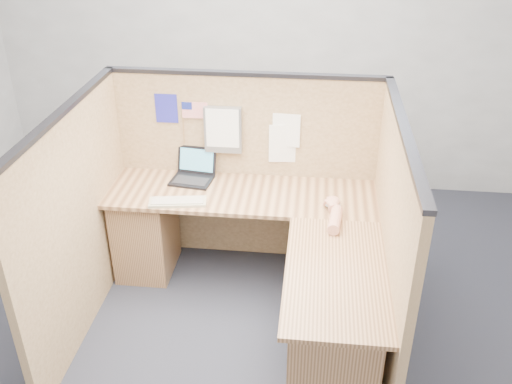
# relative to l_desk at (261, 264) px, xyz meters

# --- Properties ---
(floor) EXTENTS (5.00, 5.00, 0.00)m
(floor) POSITION_rel_l_desk_xyz_m (-0.18, -0.29, -0.39)
(floor) COLOR #1E222B
(floor) RESTS_ON ground
(wall_back) EXTENTS (5.00, 0.00, 5.00)m
(wall_back) POSITION_rel_l_desk_xyz_m (-0.18, 1.96, 1.01)
(wall_back) COLOR gray
(wall_back) RESTS_ON floor
(cubicle_partitions) EXTENTS (2.06, 1.83, 1.53)m
(cubicle_partitions) POSITION_rel_l_desk_xyz_m (-0.18, 0.14, 0.38)
(cubicle_partitions) COLOR olive
(cubicle_partitions) RESTS_ON floor
(l_desk) EXTENTS (1.95, 1.75, 0.73)m
(l_desk) POSITION_rel_l_desk_xyz_m (0.00, 0.00, 0.00)
(l_desk) COLOR brown
(l_desk) RESTS_ON floor
(laptop) EXTENTS (0.33, 0.32, 0.22)m
(laptop) POSITION_rel_l_desk_xyz_m (-0.58, 0.57, 0.39)
(laptop) COLOR black
(laptop) RESTS_ON l_desk
(keyboard) EXTENTS (0.42, 0.20, 0.03)m
(keyboard) POSITION_rel_l_desk_xyz_m (-0.61, 0.19, 0.35)
(keyboard) COLOR tan
(keyboard) RESTS_ON l_desk
(mouse) EXTENTS (0.13, 0.09, 0.05)m
(mouse) POSITION_rel_l_desk_xyz_m (0.47, 0.25, 0.36)
(mouse) COLOR #B9B9BE
(mouse) RESTS_ON l_desk
(hand_forearm) EXTENTS (0.12, 0.42, 0.09)m
(hand_forearm) POSITION_rel_l_desk_xyz_m (0.48, 0.10, 0.38)
(hand_forearm) COLOR tan
(hand_forearm) RESTS_ON l_desk
(blue_poster) EXTENTS (0.17, 0.01, 0.22)m
(blue_poster) POSITION_rel_l_desk_xyz_m (-0.78, 0.68, 0.85)
(blue_poster) COLOR #212199
(blue_poster) RESTS_ON cubicle_partitions
(american_flag) EXTENTS (0.19, 0.01, 0.33)m
(american_flag) POSITION_rel_l_desk_xyz_m (-0.58, 0.67, 0.84)
(american_flag) COLOR olive
(american_flag) RESTS_ON cubicle_partitions
(file_holder) EXTENTS (0.28, 0.05, 0.35)m
(file_holder) POSITION_rel_l_desk_xyz_m (-0.35, 0.66, 0.71)
(file_holder) COLOR slate
(file_holder) RESTS_ON cubicle_partitions
(paper_left) EXTENTS (0.20, 0.02, 0.26)m
(paper_left) POSITION_rel_l_desk_xyz_m (0.11, 0.68, 0.71)
(paper_left) COLOR white
(paper_left) RESTS_ON cubicle_partitions
(paper_right) EXTENTS (0.23, 0.03, 0.30)m
(paper_right) POSITION_rel_l_desk_xyz_m (0.10, 0.68, 0.61)
(paper_right) COLOR white
(paper_right) RESTS_ON cubicle_partitions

